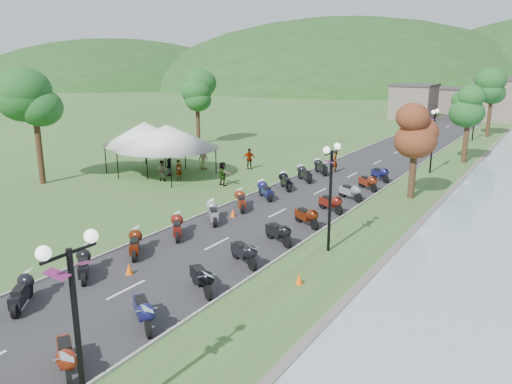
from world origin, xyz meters
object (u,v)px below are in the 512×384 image
Objects in this scene: streetlamp_near at (79,345)px; vendor_tent_main at (167,151)px; pedestrian_a at (179,180)px; pedestrian_b at (162,181)px; pedestrian_c at (168,176)px.

streetlamp_near is 28.22m from vendor_tent_main.
pedestrian_b is (-0.86, -0.94, 0.00)m from pedestrian_a.
streetlamp_near reaches higher than pedestrian_b.
streetlamp_near is 26.70m from pedestrian_b.
streetlamp_near is 3.18× the size of pedestrian_b.
pedestrian_c is (-0.05, 0.06, -2.00)m from vendor_tent_main.
pedestrian_a is (-15.64, 21.79, -2.50)m from streetlamp_near.
pedestrian_b is at bearing -64.12° from vendor_tent_main.
vendor_tent_main reaches higher than pedestrian_b.
pedestrian_a is at bearing 125.67° from streetlamp_near.
streetlamp_near is 0.94× the size of vendor_tent_main.
pedestrian_b is 0.81× the size of pedestrian_c.
pedestrian_a is at bearing -143.49° from pedestrian_b.
vendor_tent_main is (-17.23, 22.34, -0.50)m from streetlamp_near.
pedestrian_a is (1.59, -0.55, -2.00)m from vendor_tent_main.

